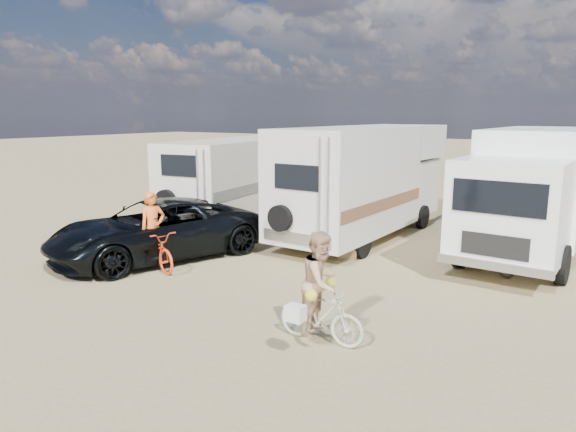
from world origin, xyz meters
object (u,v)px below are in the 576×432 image
Objects in this scene: crate at (349,251)px; box_truck at (533,194)px; rider_woman at (321,293)px; bike_parked at (489,254)px; bike_woman at (321,316)px; rider_man at (153,235)px; dark_suv at (155,230)px; bike_man at (154,250)px; rv_left at (243,179)px; cooler at (229,240)px; rv_main at (364,183)px.

box_truck is at bearing 35.48° from crate.
bike_parked is (1.47, 5.55, -0.42)m from rider_woman.
rider_man is (-5.39, 1.44, 0.40)m from bike_woman.
rider_man is 1.01× the size of rider_woman.
bike_man is (0.69, -0.70, -0.27)m from dark_suv.
bike_man is 0.37m from rider_man.
bike_woman reaches higher than crate.
box_truck is at bearing -33.60° from bike_man.
rider_woman is 3.60× the size of crate.
bike_man reaches higher than crate.
rider_man is 1.04× the size of bike_parked.
rider_woman is at bearing -88.45° from bike_man.
rv_left is 4.47× the size of bike_parked.
rider_man is at bearing -26.17° from dark_suv.
bike_woman is at bearing -88.45° from bike_man.
rider_woman reaches higher than bike_man.
rider_woman is at bearing -162.08° from bike_parked.
rider_man is 8.00m from bike_parked.
bike_woman is 6.42m from cooler.
rider_man reaches higher than crate.
bike_parked is at bearing -17.13° from bike_woman.
bike_parked is at bearing -20.32° from rv_left.
rider_woman is (-2.03, -7.63, -0.81)m from box_truck.
bike_parked is 3.41m from crate.
box_truck is 4.66× the size of bike_woman.
rider_man reaches higher than dark_suv.
dark_suv is at bearing -142.98° from box_truck.
box_truck is 9.69m from rider_man.
bike_woman is at bearing -27.15° from cooler.
bike_man is (-2.82, -5.83, -1.17)m from rv_main.
rv_left is at bearing -177.06° from box_truck.
crate is at bearing 26.76° from cooler.
cooler is 3.35m from crate.
bike_parked is (7.54, 3.41, -0.32)m from dark_suv.
box_truck reaches higher than cooler.
bike_woman is at bearing -52.94° from rv_left.
box_truck is 11.70× the size of cooler.
box_truck is 1.30× the size of dark_suv.
rider_woman is at bearing -101.94° from box_truck.
cooler is at bearing 136.73° from bike_parked.
rider_man reaches higher than bike_woman.
rv_left is 4.55m from cooler.
crate is at bearing 134.53° from bike_parked.
rv_left is at bearing 41.91° from rider_woman.
rv_left is 1.35× the size of dark_suv.
dark_suv is 3.19× the size of rider_man.
cooler is at bearing -124.65° from rv_main.
bike_woman reaches higher than bike_parked.
cooler is (1.00, 1.77, -0.51)m from dark_suv.
rv_main is 7.81m from bike_woman.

